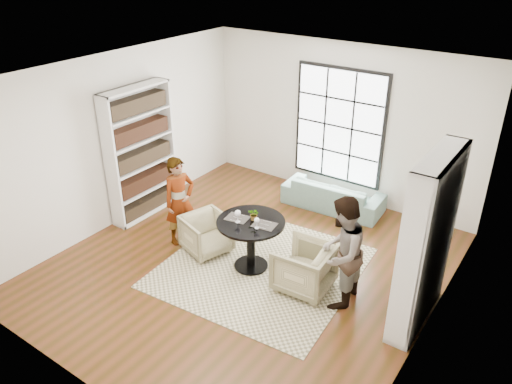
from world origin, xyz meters
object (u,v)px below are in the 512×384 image
Objects in this scene: pedestal_table at (251,234)px; armchair_left at (207,234)px; person_left at (180,201)px; sofa at (333,194)px; wine_glass_right at (257,221)px; armchair_right at (304,267)px; flower_centerpiece at (254,214)px; person_right at (341,253)px; wine_glass_left at (238,214)px.

armchair_left is at bearing -177.08° from pedestal_table.
armchair_left is 0.46× the size of person_left.
sofa is 2.67m from wine_glass_right.
armchair_right is at bearing -69.75° from armchair_left.
person_left is at bearing -175.87° from flower_centerpiece.
person_right is 9.35× the size of wine_glass_right.
wine_glass_left is (-0.30, -2.60, 0.70)m from sofa.
flower_centerpiece reaches higher than wine_glass_right.
armchair_left is 0.71m from person_left.
pedestal_table is 1.32× the size of armchair_right.
sofa is at bearing -156.93° from person_right.
sofa is 2.71m from armchair_left.
sofa is 3.00m from person_left.
person_right is at bearing 5.29° from wine_glass_left.
flower_centerpiece is at bearing 134.03° from wine_glass_right.
wine_glass_right is at bearing -76.10° from person_left.
pedestal_table is 0.55× the size of sofa.
pedestal_table is 5.09× the size of wine_glass_left.
person_right is at bearing 0.62° from pedestal_table.
armchair_right is 4.49× the size of wine_glass_right.
armchair_right is 0.48× the size of person_right.
wine_glass_right is at bearing 87.25° from sofa.
wine_glass_right is (0.33, 0.02, -0.02)m from wine_glass_left.
armchair_right is 0.52× the size of person_left.
sofa is at bearing 86.24° from pedestal_table.
flower_centerpiece is at bearing 70.48° from pedestal_table.
person_left is at bearing -178.23° from pedestal_table.
sofa is at bearing 83.32° from wine_glass_left.
wine_glass_right reaches higher than armchair_left.
sofa is 10.69× the size of wine_glass_right.
pedestal_table is 5.42× the size of flower_centerpiece.
wine_glass_left reaches higher than flower_centerpiece.
person_right reaches higher than wine_glass_right.
wine_glass_left reaches higher than pedestal_table.
wine_glass_left is at bearing -130.21° from flower_centerpiece.
armchair_left is 4.00× the size of wine_glass_right.
armchair_left is 1.07m from flower_centerpiece.
armchair_right is 1.07m from flower_centerpiece.
person_right is (2.34, 0.06, 0.50)m from armchair_left.
person_left is (-0.55, 0.00, 0.44)m from armchair_left.
armchair_right is at bearing -72.11° from person_left.
sofa is 2.71m from wine_glass_left.
person_left is 1.60m from wine_glass_right.
person_right reaches higher than wine_glass_left.
wine_glass_right is (-0.75, -0.13, 0.59)m from armchair_right.
flower_centerpiece is at bearing -64.95° from armchair_left.
person_left is (-1.40, -0.04, 0.16)m from pedestal_table.
person_right reaches higher than armchair_right.
person_right is 8.05× the size of wine_glass_left.
flower_centerpiece is at bearing -69.43° from person_left.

